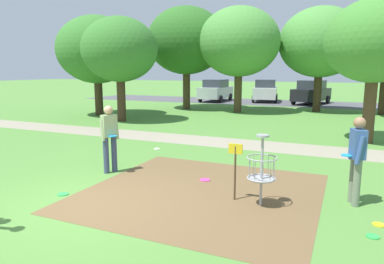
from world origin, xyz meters
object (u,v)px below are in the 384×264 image
at_px(frisbee_scattered_b, 157,149).
at_px(parked_car_leftmost, 216,90).
at_px(tree_mid_left, 97,50).
at_px(player_throwing, 109,135).
at_px(parked_car_center_left, 265,91).
at_px(frisbee_far_left, 379,225).
at_px(disc_golf_basket, 259,167).
at_px(tree_far_left, 186,41).
at_px(frisbee_near_basket, 205,180).
at_px(parked_car_center_right, 311,92).
at_px(tree_far_right, 375,42).
at_px(player_foreground_watching, 357,156).
at_px(tree_mid_center, 120,50).
at_px(frisbee_mid_grass, 373,236).
at_px(tree_mid_right, 320,43).
at_px(tree_far_center, 239,42).
at_px(frisbee_by_tee, 63,194).

distance_m(frisbee_scattered_b, parked_car_leftmost, 18.96).
relative_size(tree_mid_left, parked_car_leftmost, 1.34).
height_order(player_throwing, parked_car_center_left, parked_car_center_left).
distance_m(frisbee_far_left, parked_car_center_left, 24.29).
distance_m(disc_golf_basket, tree_far_left, 17.85).
xyz_separation_m(frisbee_near_basket, parked_car_center_right, (0.37, 21.35, 0.91)).
xyz_separation_m(tree_far_left, parked_car_center_right, (7.41, 7.16, -3.58)).
distance_m(player_throwing, tree_far_right, 9.54).
relative_size(player_foreground_watching, tree_mid_center, 0.33).
height_order(frisbee_mid_grass, frisbee_scattered_b, same).
height_order(player_foreground_watching, tree_mid_left, tree_mid_left).
xyz_separation_m(tree_mid_right, tree_far_center, (-4.50, -2.37, -0.00)).
bearing_deg(tree_far_right, disc_golf_basket, -106.29).
bearing_deg(tree_far_left, player_throwing, -72.49).
xyz_separation_m(frisbee_near_basket, parked_car_leftmost, (-7.36, 20.84, 0.91)).
xyz_separation_m(frisbee_by_tee, parked_car_center_right, (2.73, 23.46, 0.91)).
distance_m(player_foreground_watching, frisbee_far_left, 1.35).
xyz_separation_m(frisbee_scattered_b, tree_far_right, (6.41, 3.99, 3.54)).
bearing_deg(parked_car_center_right, parked_car_center_left, 167.84).
distance_m(frisbee_scattered_b, parked_car_center_right, 19.14).
height_order(frisbee_far_left, tree_mid_right, tree_mid_right).
distance_m(tree_mid_right, tree_far_center, 5.08).
xyz_separation_m(player_throwing, parked_car_leftmost, (-4.91, 21.20, -0.05)).
bearing_deg(tree_mid_right, tree_mid_left, -148.08).
xyz_separation_m(frisbee_mid_grass, tree_far_center, (-6.77, 15.36, 4.27)).
bearing_deg(tree_far_left, disc_golf_basket, -60.69).
relative_size(frisbee_near_basket, tree_mid_left, 0.04).
distance_m(tree_mid_left, tree_mid_right, 13.49).
bearing_deg(tree_mid_left, tree_mid_right, 31.92).
height_order(frisbee_by_tee, parked_car_center_left, parked_car_center_left).
xyz_separation_m(frisbee_scattered_b, tree_mid_left, (-7.54, 6.51, 3.72)).
bearing_deg(frisbee_far_left, tree_mid_center, 142.52).
bearing_deg(tree_far_right, frisbee_mid_grass, -91.62).
distance_m(tree_far_center, parked_car_center_right, 9.08).
distance_m(tree_far_right, parked_car_leftmost, 18.32).
xyz_separation_m(frisbee_mid_grass, tree_mid_center, (-11.10, 9.12, 3.58)).
bearing_deg(frisbee_far_left, tree_mid_right, 97.91).
bearing_deg(frisbee_by_tee, player_throwing, 92.94).
bearing_deg(tree_mid_center, frisbee_by_tee, -61.29).
xyz_separation_m(tree_far_right, parked_car_leftmost, (-11.06, 14.37, -2.63)).
bearing_deg(tree_far_right, tree_mid_left, 169.74).
relative_size(tree_mid_right, tree_far_right, 1.29).
distance_m(disc_golf_basket, parked_car_center_right, 22.40).
bearing_deg(frisbee_near_basket, tree_mid_center, 135.45).
bearing_deg(tree_far_left, frisbee_scattered_b, -69.72).
xyz_separation_m(player_foreground_watching, parked_car_center_right, (-2.82, 21.57, -0.05)).
relative_size(frisbee_by_tee, tree_mid_left, 0.04).
xyz_separation_m(frisbee_scattered_b, parked_car_center_right, (3.08, 18.87, 0.91)).
bearing_deg(frisbee_far_left, tree_far_center, 114.89).
distance_m(player_throwing, tree_mid_left, 12.49).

